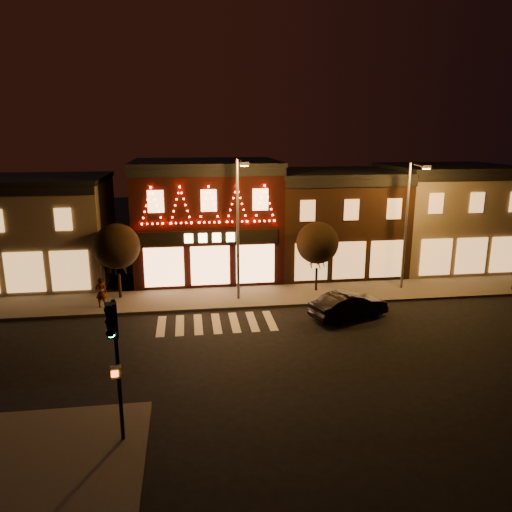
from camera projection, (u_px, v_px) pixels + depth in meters
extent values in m
plane|color=black|center=(222.00, 355.00, 23.21)|extent=(120.00, 120.00, 0.00)
cube|color=#47423D|center=(244.00, 297.00, 31.14)|extent=(44.00, 4.00, 0.15)
cube|color=#47423D|center=(29.00, 472.00, 15.11)|extent=(7.00, 7.00, 0.15)
cube|color=#6E624E|center=(19.00, 232.00, 34.02)|extent=(12.00, 8.00, 7.00)
cube|color=black|center=(13.00, 179.00, 33.12)|extent=(12.20, 8.20, 0.30)
cube|color=black|center=(207.00, 220.00, 35.66)|extent=(10.00, 8.00, 8.00)
cube|color=black|center=(205.00, 162.00, 34.64)|extent=(10.20, 8.20, 0.30)
cube|color=black|center=(208.00, 173.00, 30.85)|extent=(10.00, 0.25, 0.50)
cube|color=black|center=(210.00, 237.00, 31.82)|extent=(9.00, 0.15, 0.90)
cube|color=#FFD87F|center=(210.00, 238.00, 31.73)|extent=(3.40, 0.08, 0.60)
cube|color=#351E12|center=(333.00, 223.00, 37.05)|extent=(9.00, 8.00, 7.20)
cube|color=black|center=(335.00, 172.00, 36.13)|extent=(9.20, 8.20, 0.30)
cube|color=black|center=(353.00, 183.00, 32.34)|extent=(9.00, 0.25, 0.50)
cube|color=#6E624E|center=(445.00, 218.00, 38.24)|extent=(9.00, 8.00, 7.50)
cube|color=black|center=(450.00, 167.00, 37.28)|extent=(9.20, 8.20, 0.30)
cube|color=black|center=(480.00, 177.00, 33.49)|extent=(9.00, 0.25, 0.50)
cylinder|color=black|center=(118.00, 372.00, 16.04)|extent=(0.13, 0.13, 4.97)
cube|color=black|center=(112.00, 320.00, 15.34)|extent=(0.40, 0.38, 1.13)
cylinder|color=#19FF72|center=(111.00, 334.00, 15.27)|extent=(0.25, 0.11, 0.24)
cube|color=beige|center=(116.00, 372.00, 15.80)|extent=(0.38, 0.29, 0.37)
cylinder|color=#59595E|center=(238.00, 231.00, 29.61)|extent=(0.17, 0.17, 8.57)
cylinder|color=#59595E|center=(241.00, 162.00, 27.78)|extent=(0.33, 1.71, 0.11)
cube|color=#59595E|center=(244.00, 164.00, 26.99)|extent=(0.57, 0.37, 0.19)
cube|color=orange|center=(244.00, 166.00, 27.02)|extent=(0.43, 0.26, 0.05)
cylinder|color=#59595E|center=(406.00, 227.00, 31.77)|extent=(0.16, 0.16, 8.22)
cylinder|color=#59595E|center=(418.00, 165.00, 30.02)|extent=(0.35, 1.64, 0.10)
cube|color=#59595E|center=(426.00, 167.00, 29.27)|extent=(0.55, 0.36, 0.19)
cube|color=orange|center=(426.00, 169.00, 29.30)|extent=(0.42, 0.26, 0.05)
cylinder|color=black|center=(120.00, 286.00, 30.69)|extent=(0.18, 0.18, 1.54)
sphere|color=black|center=(117.00, 246.00, 30.07)|extent=(2.81, 2.81, 2.81)
cylinder|color=black|center=(316.00, 279.00, 32.09)|extent=(0.16, 0.16, 1.49)
sphere|color=black|center=(317.00, 243.00, 31.49)|extent=(2.72, 2.72, 2.72)
imported|color=black|center=(349.00, 305.00, 27.68)|extent=(4.81, 2.98, 1.50)
imported|color=gray|center=(101.00, 293.00, 28.90)|extent=(0.69, 0.48, 1.82)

